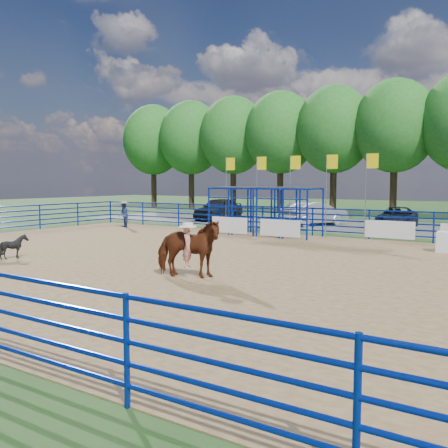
{
  "coord_description": "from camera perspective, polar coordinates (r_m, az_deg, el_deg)",
  "views": [
    {
      "loc": [
        10.44,
        -14.51,
        2.92
      ],
      "look_at": [
        0.29,
        1.0,
        1.3
      ],
      "focal_mm": 40.0,
      "sensor_mm": 36.0,
      "label": 1
    }
  ],
  "objects": [
    {
      "name": "gravel_strip",
      "position": [
        33.32,
        14.8,
        -0.19
      ],
      "size": [
        40.0,
        10.0,
        0.01
      ],
      "primitive_type": "cube",
      "color": "slate",
      "rests_on": "ground"
    },
    {
      "name": "chute_assembly",
      "position": [
        26.46,
        5.33,
        1.38
      ],
      "size": [
        19.32,
        2.41,
        4.2
      ],
      "color": "#07239F",
      "rests_on": "ground"
    },
    {
      "name": "ground",
      "position": [
        18.11,
        -2.51,
        -4.29
      ],
      "size": [
        120.0,
        120.0,
        0.0
      ],
      "primitive_type": "plane",
      "color": "#2E5120",
      "rests_on": "ground"
    },
    {
      "name": "spectator_cowboy",
      "position": [
        31.43,
        -11.37,
        1.09
      ],
      "size": [
        0.94,
        0.87,
        1.61
      ],
      "color": "navy",
      "rests_on": "arena_dirt"
    },
    {
      "name": "treeline",
      "position": [
        42.09,
        18.99,
        11.02
      ],
      "size": [
        56.4,
        6.4,
        11.24
      ],
      "color": "#3F2B19",
      "rests_on": "ground"
    },
    {
      "name": "car_c",
      "position": [
        32.34,
        19.18,
        0.71
      ],
      "size": [
        2.73,
        4.89,
        1.29
      ],
      "primitive_type": "imported",
      "rotation": [
        0.0,
        0.0,
        0.13
      ],
      "color": "black",
      "rests_on": "gravel_strip"
    },
    {
      "name": "horse_and_rider",
      "position": [
        14.92,
        -4.14,
        -2.64
      ],
      "size": [
        2.28,
        1.58,
        2.26
      ],
      "color": "#5A2612",
      "rests_on": "arena_dirt"
    },
    {
      "name": "car_b",
      "position": [
        33.01,
        10.27,
        1.21
      ],
      "size": [
        3.42,
        4.96,
        1.55
      ],
      "primitive_type": "imported",
      "rotation": [
        0.0,
        0.0,
        2.72
      ],
      "color": "gray",
      "rests_on": "gravel_strip"
    },
    {
      "name": "arena_dirt",
      "position": [
        18.11,
        -2.51,
        -4.26
      ],
      "size": [
        30.0,
        20.0,
        0.02
      ],
      "primitive_type": "cube",
      "color": "#94744A",
      "rests_on": "ground"
    },
    {
      "name": "perimeter_fence",
      "position": [
        18.01,
        -2.52,
        -1.93
      ],
      "size": [
        30.1,
        20.1,
        1.5
      ],
      "color": "#07239F",
      "rests_on": "ground"
    },
    {
      "name": "car_a",
      "position": [
        36.78,
        -0.61,
        1.75
      ],
      "size": [
        2.33,
        4.99,
        1.65
      ],
      "primitive_type": "imported",
      "rotation": [
        0.0,
        0.0,
        0.08
      ],
      "color": "black",
      "rests_on": "gravel_strip"
    },
    {
      "name": "calf",
      "position": [
        20.09,
        -22.85,
        -2.39
      ],
      "size": [
        1.08,
        1.04,
        0.91
      ],
      "primitive_type": "imported",
      "rotation": [
        0.0,
        0.0,
        2.09
      ],
      "color": "black",
      "rests_on": "arena_dirt"
    }
  ]
}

